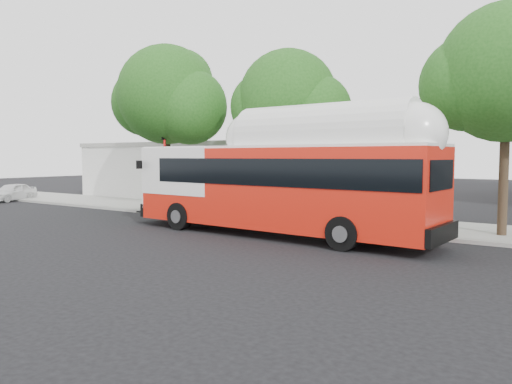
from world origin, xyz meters
TOP-DOWN VIEW (x-y plane):
  - ground at (0.00, 0.00)m, footprint 120.00×120.00m
  - sidewalk at (0.00, 6.50)m, footprint 60.00×5.00m
  - curb_strip at (0.00, 3.90)m, footprint 60.00×0.30m
  - red_curb_segment at (-3.00, 3.90)m, footprint 10.00×0.32m
  - street_tree_left at (-8.53, 5.56)m, footprint 6.67×5.80m
  - street_tree_mid at (-0.59, 6.06)m, footprint 5.75×5.00m
  - low_commercial_bldg at (-14.00, 14.00)m, footprint 16.20×10.20m
  - transit_bus at (1.37, 1.34)m, footprint 14.36×3.57m
  - parked_car at (-22.90, 3.69)m, footprint 4.13×2.70m
  - signal_pole at (-8.26, 4.53)m, footprint 0.13×0.42m

SIDE VIEW (x-z plane):
  - ground at x=0.00m, z-range 0.00..0.00m
  - sidewalk at x=0.00m, z-range 0.00..0.15m
  - curb_strip at x=0.00m, z-range 0.00..0.15m
  - red_curb_segment at x=-3.00m, z-range 0.00..0.16m
  - parked_car at x=-22.90m, z-range 0.00..1.31m
  - transit_bus at x=1.37m, z-range -0.14..4.07m
  - low_commercial_bldg at x=-14.00m, z-range 0.03..4.28m
  - signal_pole at x=-8.26m, z-range 0.06..4.47m
  - street_tree_mid at x=-0.59m, z-range 1.60..10.22m
  - street_tree_left at x=-8.53m, z-range 1.73..11.47m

